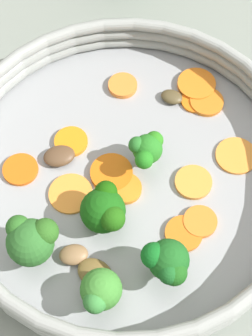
{
  "coord_description": "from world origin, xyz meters",
  "views": [
    {
      "loc": [
        -0.26,
        -0.01,
        0.51
      ],
      "look_at": [
        0.0,
        0.0,
        0.03
      ],
      "focal_mm": 60.0,
      "sensor_mm": 36.0,
      "label": 1
    }
  ],
  "objects_px": {
    "carrot_slice_10": "(207,102)",
    "mushroom_piece_1": "(74,255)",
    "carrot_slice_2": "(123,86)",
    "broccoli_floret_0": "(147,149)",
    "carrot_slice_1": "(196,84)",
    "broccoli_floret_2": "(31,240)",
    "carrot_slice_4": "(21,169)",
    "broccoli_floret_1": "(100,292)",
    "carrot_slice_8": "(71,194)",
    "carrot_slice_12": "(112,169)",
    "broccoli_floret_4": "(167,262)",
    "mushroom_piece_2": "(172,97)",
    "broccoli_floret_3": "(104,210)",
    "mushroom_piece_0": "(59,156)",
    "skillet": "(126,179)",
    "carrot_slice_11": "(200,222)",
    "carrot_slice_9": "(71,142)",
    "carrot_slice_6": "(195,101)",
    "carrot_slice_5": "(236,156)",
    "carrot_slice_0": "(126,188)",
    "mushroom_piece_3": "(95,273)",
    "carrot_slice_3": "(184,233)",
    "carrot_slice_7": "(193,182)"
  },
  "relations": [
    {
      "from": "carrot_slice_10",
      "to": "mushroom_piece_1",
      "type": "relative_size",
      "value": 1.33
    },
    {
      "from": "carrot_slice_2",
      "to": "broccoli_floret_0",
      "type": "distance_m",
      "value": 0.1
    },
    {
      "from": "carrot_slice_1",
      "to": "broccoli_floret_2",
      "type": "relative_size",
      "value": 0.8
    },
    {
      "from": "carrot_slice_4",
      "to": "broccoli_floret_1",
      "type": "relative_size",
      "value": 0.81
    },
    {
      "from": "carrot_slice_1",
      "to": "carrot_slice_8",
      "type": "height_order",
      "value": "carrot_slice_1"
    },
    {
      "from": "carrot_slice_12",
      "to": "broccoli_floret_4",
      "type": "bearing_deg",
      "value": -152.2
    },
    {
      "from": "mushroom_piece_1",
      "to": "carrot_slice_4",
      "type": "bearing_deg",
      "value": 35.19
    },
    {
      "from": "broccoli_floret_0",
      "to": "broccoli_floret_2",
      "type": "distance_m",
      "value": 0.14
    },
    {
      "from": "mushroom_piece_2",
      "to": "broccoli_floret_3",
      "type": "bearing_deg",
      "value": 156.76
    },
    {
      "from": "carrot_slice_2",
      "to": "mushroom_piece_0",
      "type": "bearing_deg",
      "value": 147.28
    },
    {
      "from": "skillet",
      "to": "carrot_slice_2",
      "type": "xyz_separation_m",
      "value": [
        0.11,
        0.01,
        0.01
      ]
    },
    {
      "from": "carrot_slice_8",
      "to": "mushroom_piece_1",
      "type": "bearing_deg",
      "value": -171.77
    },
    {
      "from": "mushroom_piece_0",
      "to": "mushroom_piece_1",
      "type": "relative_size",
      "value": 1.18
    },
    {
      "from": "carrot_slice_11",
      "to": "broccoli_floret_1",
      "type": "bearing_deg",
      "value": 131.49
    },
    {
      "from": "carrot_slice_9",
      "to": "broccoli_floret_2",
      "type": "height_order",
      "value": "broccoli_floret_2"
    },
    {
      "from": "carrot_slice_6",
      "to": "carrot_slice_1",
      "type": "bearing_deg",
      "value": -4.2
    },
    {
      "from": "carrot_slice_5",
      "to": "carrot_slice_10",
      "type": "xyz_separation_m",
      "value": [
        0.06,
        0.03,
        0.0
      ]
    },
    {
      "from": "carrot_slice_6",
      "to": "carrot_slice_0",
      "type": "bearing_deg",
      "value": 147.41
    },
    {
      "from": "carrot_slice_0",
      "to": "mushroom_piece_2",
      "type": "relative_size",
      "value": 1.38
    },
    {
      "from": "carrot_slice_1",
      "to": "mushroom_piece_3",
      "type": "relative_size",
      "value": 1.2
    },
    {
      "from": "broccoli_floret_3",
      "to": "broccoli_floret_4",
      "type": "relative_size",
      "value": 0.97
    },
    {
      "from": "mushroom_piece_1",
      "to": "carrot_slice_12",
      "type": "bearing_deg",
      "value": -17.81
    },
    {
      "from": "carrot_slice_2",
      "to": "mushroom_piece_3",
      "type": "distance_m",
      "value": 0.21
    },
    {
      "from": "mushroom_piece_3",
      "to": "carrot_slice_3",
      "type": "bearing_deg",
      "value": -61.34
    },
    {
      "from": "carrot_slice_6",
      "to": "broccoli_floret_3",
      "type": "bearing_deg",
      "value": 148.52
    },
    {
      "from": "carrot_slice_1",
      "to": "broccoli_floret_3",
      "type": "distance_m",
      "value": 0.19
    },
    {
      "from": "mushroom_piece_3",
      "to": "mushroom_piece_2",
      "type": "bearing_deg",
      "value": -18.72
    },
    {
      "from": "skillet",
      "to": "broccoli_floret_3",
      "type": "distance_m",
      "value": 0.06
    },
    {
      "from": "carrot_slice_2",
      "to": "carrot_slice_3",
      "type": "distance_m",
      "value": 0.18
    },
    {
      "from": "mushroom_piece_2",
      "to": "carrot_slice_4",
      "type": "bearing_deg",
      "value": 121.96
    },
    {
      "from": "broccoli_floret_0",
      "to": "mushroom_piece_0",
      "type": "xyz_separation_m",
      "value": [
        0.0,
        0.09,
        -0.02
      ]
    },
    {
      "from": "carrot_slice_1",
      "to": "broccoli_floret_4",
      "type": "bearing_deg",
      "value": 171.8
    },
    {
      "from": "broccoli_floret_2",
      "to": "carrot_slice_12",
      "type": "bearing_deg",
      "value": -36.17
    },
    {
      "from": "carrot_slice_0",
      "to": "carrot_slice_5",
      "type": "bearing_deg",
      "value": -68.68
    },
    {
      "from": "carrot_slice_5",
      "to": "carrot_slice_7",
      "type": "xyz_separation_m",
      "value": [
        -0.03,
        0.04,
        0.0
      ]
    },
    {
      "from": "carrot_slice_9",
      "to": "broccoli_floret_1",
      "type": "relative_size",
      "value": 0.78
    },
    {
      "from": "broccoli_floret_0",
      "to": "mushroom_piece_1",
      "type": "xyz_separation_m",
      "value": [
        -0.1,
        0.06,
        -0.02
      ]
    },
    {
      "from": "carrot_slice_2",
      "to": "broccoli_floret_4",
      "type": "distance_m",
      "value": 0.22
    },
    {
      "from": "broccoli_floret_0",
      "to": "broccoli_floret_3",
      "type": "bearing_deg",
      "value": 150.28
    },
    {
      "from": "carrot_slice_1",
      "to": "carrot_slice_6",
      "type": "distance_m",
      "value": 0.02
    },
    {
      "from": "skillet",
      "to": "mushroom_piece_3",
      "type": "height_order",
      "value": "mushroom_piece_3"
    },
    {
      "from": "broccoli_floret_1",
      "to": "carrot_slice_12",
      "type": "bearing_deg",
      "value": -0.74
    },
    {
      "from": "carrot_slice_2",
      "to": "broccoli_floret_3",
      "type": "relative_size",
      "value": 0.64
    },
    {
      "from": "carrot_slice_8",
      "to": "carrot_slice_12",
      "type": "distance_m",
      "value": 0.05
    },
    {
      "from": "broccoli_floret_2",
      "to": "mushroom_piece_3",
      "type": "distance_m",
      "value": 0.07
    },
    {
      "from": "carrot_slice_3",
      "to": "mushroom_piece_2",
      "type": "height_order",
      "value": "mushroom_piece_2"
    },
    {
      "from": "mushroom_piece_0",
      "to": "carrot_slice_2",
      "type": "bearing_deg",
      "value": -32.72
    },
    {
      "from": "carrot_slice_2",
      "to": "carrot_slice_8",
      "type": "distance_m",
      "value": 0.14
    },
    {
      "from": "carrot_slice_4",
      "to": "carrot_slice_5",
      "type": "relative_size",
      "value": 0.84
    },
    {
      "from": "carrot_slice_6",
      "to": "broccoli_floret_3",
      "type": "relative_size",
      "value": 0.62
    }
  ]
}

